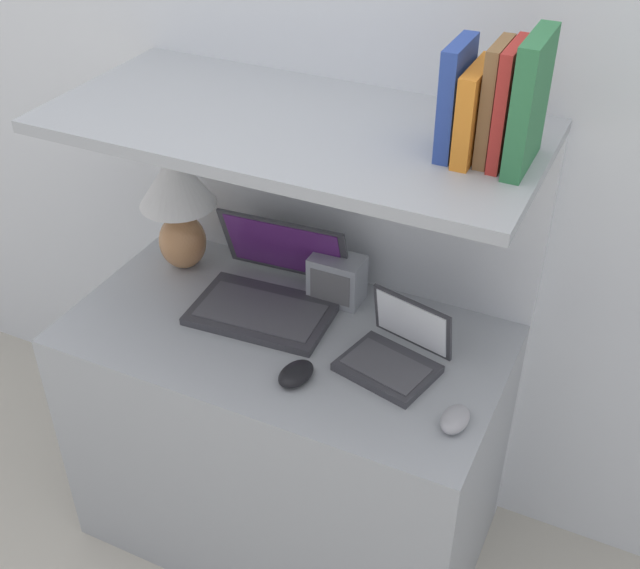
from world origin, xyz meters
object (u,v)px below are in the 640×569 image
Objects in this scene: book_blue at (456,99)px; book_green at (530,103)px; table_lamp at (178,197)px; second_mouse at (455,419)px; book_red at (508,105)px; book_orange at (475,112)px; laptop_large at (269,291)px; router_box at (337,279)px; laptop_small at (395,354)px; computer_mouse at (296,374)px; book_brown at (494,103)px.

book_green is at bearing 0.00° from book_blue.
table_lamp is 0.88m from book_blue.
book_red is at bearing 96.46° from second_mouse.
book_orange is (-0.10, 0.00, -0.04)m from book_green.
book_green is at bearing 84.86° from second_mouse.
laptop_large is 0.18m from router_box.
book_red is 0.10m from book_blue.
book_red is 0.07m from book_orange.
table_lamp is 1.39× the size of laptop_small.
computer_mouse is 1.18× the size of second_mouse.
laptop_small is 0.99× the size of book_green.
book_green is (0.44, -0.12, 0.61)m from router_box.
router_box is at bearing 141.62° from laptop_small.
book_red is at bearing 30.71° from computer_mouse.
router_box is 0.62× the size of book_blue.
computer_mouse is at bearing -151.88° from book_green.
computer_mouse is (0.50, -0.30, -0.20)m from table_lamp.
book_green reaches higher than table_lamp.
book_red is (0.36, 0.21, 0.64)m from computer_mouse.
table_lamp is at bearing 174.05° from book_brown.
book_red is (0.40, -0.12, 0.60)m from router_box.
router_box reaches higher than second_mouse.
computer_mouse is (-0.19, -0.15, -0.02)m from laptop_small.
router_box is 0.68m from book_orange.
book_orange reaches higher than laptop_large.
second_mouse is at bearing -36.74° from router_box.
computer_mouse is at bearing -177.56° from second_mouse.
second_mouse is 0.68m from book_green.
computer_mouse is 0.38m from second_mouse.
second_mouse is (0.57, -0.22, -0.03)m from laptop_large.
router_box is 0.60× the size of book_brown.
book_brown is (0.52, -0.02, 0.62)m from laptop_large.
second_mouse is at bearing -75.65° from book_brown.
book_red is (0.86, -0.09, 0.44)m from table_lamp.
computer_mouse is at bearing -50.08° from laptop_large.
router_box is 0.68m from book_blue.
book_blue reaches higher than laptop_large.
laptop_large is at bearing 177.87° from book_green.
book_red is at bearing 20.50° from laptop_small.
computer_mouse is at bearing -149.29° from book_red.
book_blue is at bearing -2.81° from laptop_large.
second_mouse is (0.88, -0.28, -0.20)m from table_lamp.
book_green is 1.15× the size of book_blue.
book_green reaches higher than book_orange.
table_lamp is at bearing 174.24° from book_red.
book_orange is at bearing -19.79° from router_box.
laptop_large is 0.83m from book_red.
second_mouse is (0.38, 0.02, 0.00)m from computer_mouse.
book_brown is at bearing 180.00° from book_red.
laptop_large is at bearing -11.89° from table_lamp.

